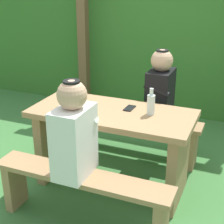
{
  "coord_description": "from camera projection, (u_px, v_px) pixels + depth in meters",
  "views": [
    {
      "loc": [
        1.05,
        -2.53,
        1.83
      ],
      "look_at": [
        0.0,
        0.0,
        0.72
      ],
      "focal_mm": 55.45,
      "sensor_mm": 36.0,
      "label": 1
    }
  ],
  "objects": [
    {
      "name": "pergola_post_left",
      "position": [
        83.0,
        42.0,
        4.67
      ],
      "size": [
        0.12,
        0.12,
        1.92
      ],
      "primitive_type": "cube",
      "color": "brown",
      "rests_on": "ground_plane"
    },
    {
      "name": "bench_near",
      "position": [
        81.0,
        189.0,
        2.59
      ],
      "size": [
        1.4,
        0.24,
        0.45
      ],
      "color": "#9E7A51",
      "rests_on": "ground_plane"
    },
    {
      "name": "ground_plane",
      "position": [
        112.0,
        184.0,
        3.23
      ],
      "size": [
        12.0,
        12.0,
        0.0
      ],
      "primitive_type": "plane",
      "color": "#3D753A"
    },
    {
      "name": "picnic_table",
      "position": [
        112.0,
        135.0,
        3.04
      ],
      "size": [
        1.4,
        0.64,
        0.73
      ],
      "color": "#9E7A51",
      "rests_on": "ground_plane"
    },
    {
      "name": "bottle_left",
      "position": [
        151.0,
        104.0,
        2.84
      ],
      "size": [
        0.07,
        0.07,
        0.23
      ],
      "color": "silver",
      "rests_on": "picnic_table"
    },
    {
      "name": "hedge_backdrop",
      "position": [
        174.0,
        36.0,
        4.74
      ],
      "size": [
        6.4,
        0.65,
        2.05
      ],
      "primitive_type": "cube",
      "color": "#357029",
      "rests_on": "ground_plane"
    },
    {
      "name": "bench_far",
      "position": [
        134.0,
        128.0,
        3.62
      ],
      "size": [
        1.4,
        0.24,
        0.45
      ],
      "color": "#9E7A51",
      "rests_on": "ground_plane"
    },
    {
      "name": "drinking_glass",
      "position": [
        93.0,
        107.0,
        2.92
      ],
      "size": [
        0.07,
        0.07,
        0.08
      ],
      "primitive_type": "cylinder",
      "color": "silver",
      "rests_on": "picnic_table"
    },
    {
      "name": "cell_phone",
      "position": [
        130.0,
        108.0,
        3.0
      ],
      "size": [
        0.07,
        0.14,
        0.01
      ],
      "primitive_type": "cube",
      "rotation": [
        0.0,
        0.0,
        -0.03
      ],
      "color": "black",
      "rests_on": "picnic_table"
    },
    {
      "name": "person_white_shirt",
      "position": [
        74.0,
        133.0,
        2.44
      ],
      "size": [
        0.25,
        0.35,
        0.72
      ],
      "color": "white",
      "rests_on": "bench_near"
    },
    {
      "name": "person_black_coat",
      "position": [
        160.0,
        89.0,
        3.35
      ],
      "size": [
        0.25,
        0.35,
        0.72
      ],
      "color": "black",
      "rests_on": "bench_far"
    }
  ]
}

